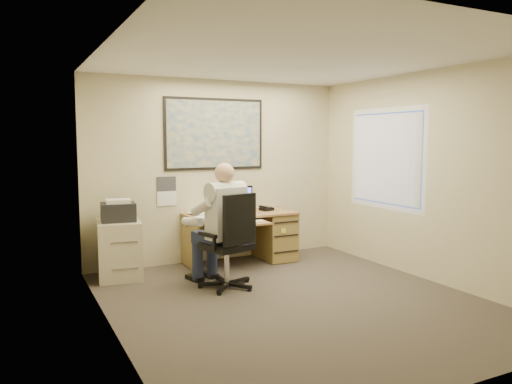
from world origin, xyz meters
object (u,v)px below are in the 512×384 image
office_chair (227,261)px  person (225,225)px  filing_cabinet (119,244)px  desk (260,231)px

office_chair → person: person is taller
filing_cabinet → person: size_ratio=0.68×
person → office_chair: bearing=-115.8°
office_chair → person: size_ratio=0.77×
desk → filing_cabinet: (-2.09, -0.04, 0.01)m
desk → filing_cabinet: 2.09m
desk → office_chair: 1.51m
filing_cabinet → office_chair: size_ratio=0.89×
desk → person: (-1.00, -1.03, 0.33)m
filing_cabinet → person: person is taller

